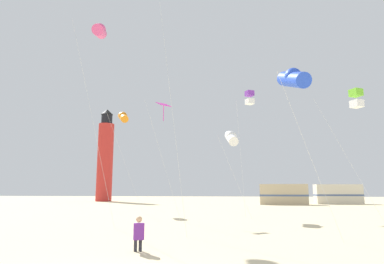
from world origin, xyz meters
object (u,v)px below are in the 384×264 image
(rv_van_cream, at_px, (338,194))
(kite_tube_orange, at_px, (123,117))
(kite_tube_rainbow, at_px, (100,31))
(kite_box_violet, at_px, (250,98))
(kite_tube_white, at_px, (231,138))
(kite_tube_blue, at_px, (293,79))
(kite_flyer_standing, at_px, (139,233))
(kite_box_lime, at_px, (356,98))
(kite_diamond_magenta, at_px, (164,108))
(rv_van_tan, at_px, (283,194))
(lighthouse_distant, at_px, (105,157))

(rv_van_cream, bearing_deg, kite_tube_orange, -141.31)
(kite_tube_rainbow, height_order, kite_box_violet, kite_tube_rainbow)
(kite_tube_orange, xyz_separation_m, kite_tube_white, (10.48, -5.87, -3.14))
(kite_tube_blue, distance_m, kite_box_violet, 13.19)
(kite_flyer_standing, bearing_deg, kite_box_lime, -155.55)
(kite_diamond_magenta, bearing_deg, kite_tube_rainbow, -128.79)
(kite_box_violet, relative_size, rv_van_cream, 1.57)
(kite_tube_blue, bearing_deg, kite_box_violet, 96.53)
(kite_box_lime, xyz_separation_m, rv_van_tan, (-1.10, 27.84, -6.13))
(kite_flyer_standing, xyz_separation_m, kite_tube_rainbow, (-5.20, 7.96, 11.26))
(kite_flyer_standing, relative_size, lighthouse_distant, 0.07)
(kite_tube_rainbow, height_order, rv_van_tan, kite_tube_rainbow)
(rv_van_cream, bearing_deg, lighthouse_distant, 168.54)
(kite_tube_rainbow, xyz_separation_m, kite_box_violet, (9.55, 8.95, -2.24))
(kite_tube_orange, bearing_deg, kite_flyer_standing, -68.95)
(kite_tube_rainbow, relative_size, rv_van_cream, 1.93)
(kite_flyer_standing, bearing_deg, kite_tube_white, -120.98)
(kite_tube_orange, height_order, kite_tube_white, kite_tube_orange)
(kite_flyer_standing, distance_m, kite_diamond_magenta, 14.12)
(kite_box_lime, distance_m, kite_tube_orange, 20.66)
(kite_tube_orange, relative_size, rv_van_cream, 1.49)
(lighthouse_distant, relative_size, rv_van_cream, 2.58)
(kite_flyer_standing, xyz_separation_m, kite_tube_blue, (5.82, 4.09, 6.35))
(lighthouse_distant, height_order, rv_van_tan, lighthouse_distant)
(rv_van_cream, bearing_deg, kite_box_violet, -120.12)
(kite_diamond_magenta, height_order, lighthouse_distant, lighthouse_distant)
(kite_box_lime, relative_size, rv_van_tan, 1.23)
(kite_diamond_magenta, distance_m, rv_van_tan, 29.06)
(kite_box_violet, relative_size, lighthouse_distant, 0.61)
(kite_box_violet, bearing_deg, kite_tube_blue, -83.47)
(kite_tube_orange, bearing_deg, kite_box_lime, -28.09)
(lighthouse_distant, bearing_deg, kite_tube_orange, -65.18)
(kite_box_lime, xyz_separation_m, kite_box_violet, (-6.17, 6.72, 2.11))
(kite_tube_white, bearing_deg, kite_tube_blue, -73.19)
(kite_tube_rainbow, bearing_deg, kite_tube_white, 37.11)
(kite_box_lime, distance_m, rv_van_tan, 28.53)
(lighthouse_distant, bearing_deg, kite_box_violet, -51.15)
(kite_flyer_standing, bearing_deg, lighthouse_distant, -86.34)
(kite_tube_rainbow, xyz_separation_m, kite_tube_orange, (-2.46, 11.93, -2.90))
(kite_box_violet, distance_m, rv_van_cream, 29.06)
(kite_flyer_standing, distance_m, rv_van_cream, 45.02)
(kite_diamond_magenta, relative_size, kite_box_violet, 0.81)
(kite_tube_rainbow, distance_m, lighthouse_distant, 43.02)
(kite_tube_blue, bearing_deg, kite_tube_orange, 130.45)
(kite_tube_blue, bearing_deg, rv_van_tan, 83.94)
(kite_tube_orange, distance_m, kite_box_violet, 12.39)
(kite_tube_blue, bearing_deg, kite_flyer_standing, -144.94)
(kite_flyer_standing, bearing_deg, rv_van_tan, -123.54)
(kite_tube_white, xyz_separation_m, kite_box_violet, (1.54, 2.89, 3.79))
(kite_tube_blue, relative_size, lighthouse_distant, 0.46)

